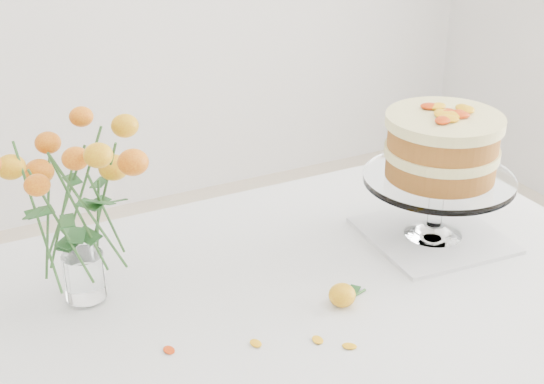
# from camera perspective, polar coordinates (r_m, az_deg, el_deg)

# --- Properties ---
(table) EXTENTS (1.43, 0.93, 0.76)m
(table) POSITION_cam_1_polar(r_m,az_deg,el_deg) (1.50, 1.32, -10.56)
(table) COLOR tan
(table) RESTS_ON ground
(napkin) EXTENTS (0.29, 0.29, 0.01)m
(napkin) POSITION_cam_1_polar(r_m,az_deg,el_deg) (1.68, 12.01, -3.21)
(napkin) COLOR silver
(napkin) RESTS_ON table
(cake_stand) EXTENTS (0.32, 0.32, 0.28)m
(cake_stand) POSITION_cam_1_polar(r_m,az_deg,el_deg) (1.60, 12.64, 2.90)
(cake_stand) COLOR white
(cake_stand) RESTS_ON napkin
(rose_vase) EXTENTS (0.27, 0.27, 0.39)m
(rose_vase) POSITION_cam_1_polar(r_m,az_deg,el_deg) (1.38, -14.70, 0.05)
(rose_vase) COLOR white
(rose_vase) RESTS_ON table
(loose_rose_near) EXTENTS (0.09, 0.05, 0.04)m
(loose_rose_near) POSITION_cam_1_polar(r_m,az_deg,el_deg) (1.42, 5.32, -7.73)
(loose_rose_near) COLOR yellow
(loose_rose_near) RESTS_ON table
(stray_petal_a) EXTENTS (0.03, 0.02, 0.00)m
(stray_petal_a) POSITION_cam_1_polar(r_m,az_deg,el_deg) (1.33, -1.23, -11.33)
(stray_petal_a) COLOR #FFAF10
(stray_petal_a) RESTS_ON table
(stray_petal_b) EXTENTS (0.03, 0.02, 0.00)m
(stray_petal_b) POSITION_cam_1_polar(r_m,az_deg,el_deg) (1.34, 3.45, -11.07)
(stray_petal_b) COLOR #FFAF10
(stray_petal_b) RESTS_ON table
(stray_petal_c) EXTENTS (0.03, 0.02, 0.00)m
(stray_petal_c) POSITION_cam_1_polar(r_m,az_deg,el_deg) (1.33, 5.85, -11.49)
(stray_petal_c) COLOR #FFAF10
(stray_petal_c) RESTS_ON table
(stray_petal_d) EXTENTS (0.03, 0.02, 0.00)m
(stray_petal_d) POSITION_cam_1_polar(r_m,az_deg,el_deg) (1.33, -7.76, -11.72)
(stray_petal_d) COLOR #FFAF10
(stray_petal_d) RESTS_ON table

